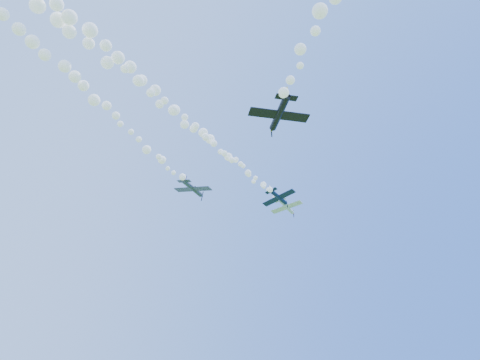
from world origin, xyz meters
TOP-DOWN VIEW (x-y plane):
  - plane_white at (20.37, -3.22)m, footprint 7.42×7.86m
  - smoke_trail_white at (-16.69, -15.91)m, footprint 70.04×25.78m
  - plane_navy at (15.26, -6.18)m, footprint 7.55×7.94m
  - smoke_trail_navy at (-28.66, -19.19)m, footprint 83.62×26.71m
  - plane_grey at (-5.00, -3.30)m, footprint 7.42×7.68m
  - smoke_trail_grey at (-40.63, -21.66)m, footprint 67.49×36.15m
  - plane_black at (-9.67, -33.52)m, footprint 8.07×7.63m

SIDE VIEW (x-z plane):
  - plane_black at x=-9.67m, z-range 38.32..40.41m
  - smoke_trail_grey at x=-40.63m, z-range 43.10..46.50m
  - plane_grey at x=-5.00m, z-range 44.01..46.43m
  - smoke_trail_navy at x=-28.66m, z-range 47.70..50.65m
  - plane_navy at x=15.26m, z-range 48.16..50.60m
  - smoke_trail_white at x=-16.69m, z-range 48.36..51.48m
  - plane_white at x=20.37m, z-range 48.81..51.60m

